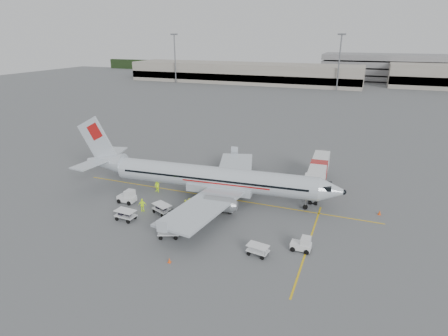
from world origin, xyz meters
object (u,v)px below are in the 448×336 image
at_px(jet_bridge, 318,175).
at_px(tug_mid, 225,205).
at_px(belt_loader, 183,210).
at_px(tug_fore, 301,243).
at_px(tug_aft, 127,196).
at_px(aircraft, 214,163).

relative_size(jet_bridge, tug_mid, 6.83).
bearing_deg(belt_loader, tug_mid, 60.63).
relative_size(jet_bridge, tug_fore, 7.58).
relative_size(belt_loader, tug_aft, 1.98).
xyz_separation_m(jet_bridge, tug_aft, (-23.83, -14.52, -1.20)).
bearing_deg(jet_bridge, tug_mid, -132.51).
bearing_deg(tug_mid, tug_aft, -172.71).
relative_size(aircraft, tug_mid, 15.79).
bearing_deg(belt_loader, aircraft, 96.77).
height_order(aircraft, tug_aft, aircraft).
xyz_separation_m(tug_fore, tug_mid, (-10.96, 5.92, 0.09)).
bearing_deg(tug_fore, aircraft, 147.29).
xyz_separation_m(belt_loader, tug_mid, (4.07, 4.19, -0.38)).
bearing_deg(tug_fore, tug_mid, 152.55).
bearing_deg(tug_aft, tug_fore, -6.32).
bearing_deg(tug_aft, belt_loader, -8.63).
relative_size(tug_fore, tug_aft, 0.88).
bearing_deg(tug_fore, jet_bridge, 93.46).
height_order(aircraft, jet_bridge, aircraft).
bearing_deg(tug_fore, tug_aft, 172.85).
bearing_deg(tug_mid, belt_loader, -136.95).
xyz_separation_m(aircraft, jet_bridge, (13.17, 8.72, -3.06)).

